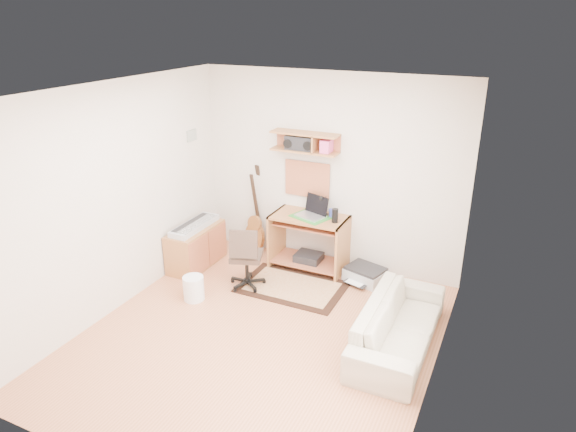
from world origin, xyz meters
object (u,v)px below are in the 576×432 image
at_px(task_chair, 247,256).
at_px(cabinet, 196,247).
at_px(desk, 309,242).
at_px(printer, 365,275).
at_px(sofa, 399,318).

distance_m(task_chair, cabinet, 0.96).
relative_size(desk, task_chair, 1.18).
distance_m(desk, printer, 0.87).
height_order(task_chair, sofa, task_chair).
xyz_separation_m(desk, sofa, (1.54, -1.23, -0.04)).
height_order(desk, sofa, desk).
xyz_separation_m(printer, sofa, (0.72, -1.19, 0.25)).
relative_size(task_chair, sofa, 0.50).
xyz_separation_m(cabinet, printer, (2.24, 0.55, -0.19)).
relative_size(cabinet, sofa, 0.53).
bearing_deg(task_chair, printer, 10.66).
relative_size(desk, sofa, 0.59).
height_order(printer, sofa, sofa).
height_order(task_chair, printer, task_chair).
relative_size(printer, sofa, 0.28).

